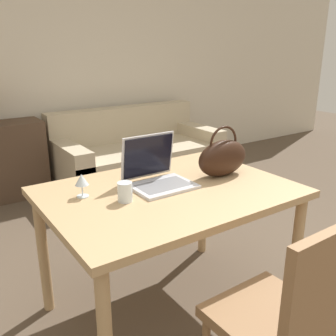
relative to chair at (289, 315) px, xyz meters
The scene contains 8 objects.
wall_back 3.58m from the chair, 87.90° to the left, with size 10.00×0.06×2.70m.
dining_table 0.85m from the chair, 89.46° to the left, with size 1.31×0.95×0.77m.
chair is the anchor object (origin of this frame).
couch 3.13m from the chair, 71.13° to the left, with size 1.87×0.92×0.82m.
laptop 0.99m from the chair, 90.41° to the left, with size 0.33×0.31×0.27m.
drinking_glass 0.91m from the chair, 108.12° to the left, with size 0.07×0.07×0.10m.
wine_glass 1.12m from the chair, 112.95° to the left, with size 0.07×0.07×0.12m.
handbag 0.99m from the chair, 64.85° to the left, with size 0.35×0.14×0.30m.
Camera 1 is at (-1.19, -0.78, 1.51)m, focal length 40.00 mm.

